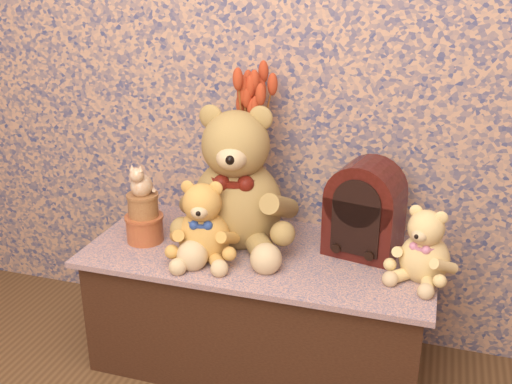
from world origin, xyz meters
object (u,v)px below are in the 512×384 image
at_px(teddy_small, 426,241).
at_px(cathedral_radio, 365,208).
at_px(teddy_large, 237,170).
at_px(biscuit_tin_lower, 145,229).
at_px(ceramic_vase, 252,204).
at_px(teddy_medium, 203,217).
at_px(cat_figurine, 141,179).

bearing_deg(teddy_small, cathedral_radio, 171.18).
distance_m(teddy_large, biscuit_tin_lower, 0.41).
distance_m(cathedral_radio, biscuit_tin_lower, 0.80).
distance_m(ceramic_vase, biscuit_tin_lower, 0.41).
relative_size(teddy_large, ceramic_vase, 2.63).
relative_size(teddy_small, ceramic_vase, 1.28).
distance_m(teddy_large, teddy_small, 0.68).
xyz_separation_m(teddy_large, teddy_medium, (-0.07, -0.16, -0.12)).
bearing_deg(teddy_small, cat_figurine, -156.81).
bearing_deg(ceramic_vase, biscuit_tin_lower, -147.88).
relative_size(teddy_medium, cat_figurine, 2.45).
height_order(ceramic_vase, cat_figurine, cat_figurine).
bearing_deg(teddy_large, biscuit_tin_lower, -173.19).
bearing_deg(cathedral_radio, teddy_medium, -147.18).
height_order(cathedral_radio, biscuit_tin_lower, cathedral_radio).
relative_size(cathedral_radio, biscuit_tin_lower, 2.55).
bearing_deg(cathedral_radio, cat_figurine, -157.79).
relative_size(teddy_small, cathedral_radio, 0.78).
bearing_deg(ceramic_vase, teddy_large, -100.54).
xyz_separation_m(teddy_medium, ceramic_vase, (0.09, 0.27, -0.05)).
distance_m(teddy_medium, cat_figurine, 0.28).
xyz_separation_m(cathedral_radio, cat_figurine, (-0.77, -0.15, 0.07)).
distance_m(cathedral_radio, ceramic_vase, 0.44).
bearing_deg(biscuit_tin_lower, teddy_medium, -12.28).
height_order(teddy_medium, cathedral_radio, cathedral_radio).
xyz_separation_m(cathedral_radio, ceramic_vase, (-0.43, 0.07, -0.07)).
height_order(teddy_small, ceramic_vase, teddy_small).
bearing_deg(teddy_medium, teddy_small, -7.15).
xyz_separation_m(teddy_small, cathedral_radio, (-0.21, 0.13, 0.04)).
xyz_separation_m(teddy_large, biscuit_tin_lower, (-0.32, -0.11, -0.22)).
height_order(biscuit_tin_lower, cat_figurine, cat_figurine).
xyz_separation_m(ceramic_vase, biscuit_tin_lower, (-0.34, -0.22, -0.06)).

